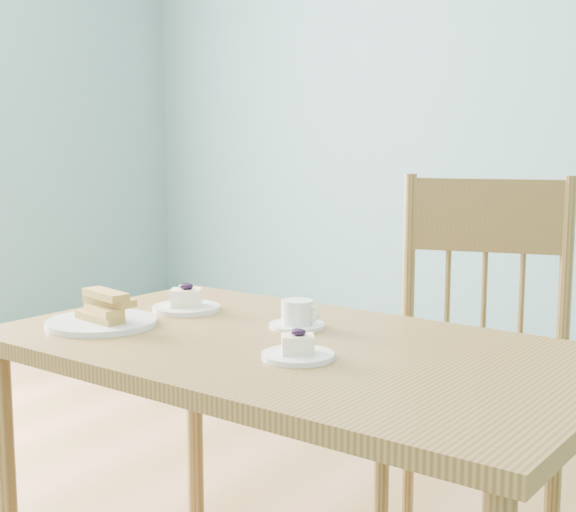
{
  "coord_description": "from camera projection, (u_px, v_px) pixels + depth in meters",
  "views": [
    {
      "loc": [
        1.22,
        -1.44,
        1.07
      ],
      "look_at": [
        0.28,
        -0.09,
        0.83
      ],
      "focal_mm": 50.0,
      "sensor_mm": 36.0,
      "label": 1
    }
  ],
  "objects": [
    {
      "name": "dining_chair",
      "position": [
        477.0,
        368.0,
        2.01
      ],
      "size": [
        0.55,
        0.53,
        0.98
      ],
      "rotation": [
        0.0,
        0.0,
        0.28
      ],
      "color": "olive",
      "rests_on": "ground"
    },
    {
      "name": "cheesecake_plate_near",
      "position": [
        298.0,
        351.0,
        1.5
      ],
      "size": [
        0.14,
        0.14,
        0.06
      ],
      "rotation": [
        0.0,
        0.0,
        0.64
      ],
      "color": "white",
      "rests_on": "dining_table"
    },
    {
      "name": "room",
      "position": [
        210.0,
        16.0,
        1.82
      ],
      "size": [
        5.01,
        5.01,
        2.71
      ],
      "color": "#976746",
      "rests_on": "ground"
    },
    {
      "name": "cheesecake_plate_far",
      "position": [
        186.0,
        304.0,
        1.92
      ],
      "size": [
        0.16,
        0.16,
        0.07
      ],
      "rotation": [
        0.0,
        0.0,
        0.62
      ],
      "color": "white",
      "rests_on": "dining_table"
    },
    {
      "name": "coffee_cup",
      "position": [
        297.0,
        316.0,
        1.75
      ],
      "size": [
        0.12,
        0.12,
        0.06
      ],
      "rotation": [
        0.0,
        0.0,
        0.1
      ],
      "color": "white",
      "rests_on": "dining_table"
    },
    {
      "name": "dining_table",
      "position": [
        292.0,
        374.0,
        1.63
      ],
      "size": [
        1.27,
        0.76,
        0.66
      ],
      "rotation": [
        0.0,
        0.0,
        -0.04
      ],
      "color": "olive",
      "rests_on": "ground"
    },
    {
      "name": "biscotti_plate",
      "position": [
        101.0,
        315.0,
        1.77
      ],
      "size": [
        0.24,
        0.24,
        0.08
      ],
      "rotation": [
        0.0,
        0.0,
        -0.1
      ],
      "color": "white",
      "rests_on": "dining_table"
    }
  ]
}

